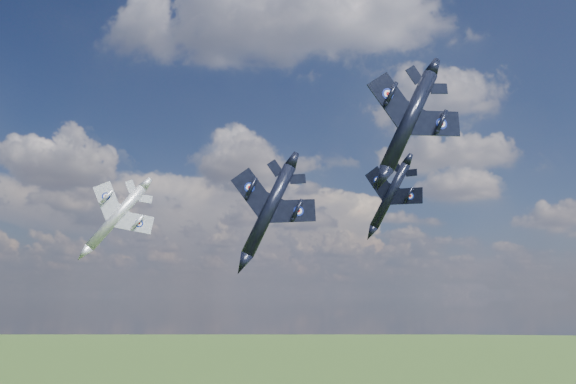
% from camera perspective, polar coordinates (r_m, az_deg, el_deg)
% --- Properties ---
extents(jet_lead_navy, '(15.47, 18.79, 8.16)m').
position_cam_1_polar(jet_lead_navy, '(68.15, -1.95, -1.82)').
color(jet_lead_navy, black).
extents(jet_right_navy, '(13.81, 16.14, 6.91)m').
position_cam_1_polar(jet_right_navy, '(50.74, 12.20, 7.12)').
color(jet_right_navy, black).
extents(jet_high_navy, '(15.81, 18.29, 8.27)m').
position_cam_1_polar(jet_high_navy, '(90.45, 10.32, -0.35)').
color(jet_high_navy, black).
extents(jet_left_silver, '(14.54, 17.67, 9.26)m').
position_cam_1_polar(jet_left_silver, '(83.74, -17.04, -2.44)').
color(jet_left_silver, '#9DA0A8').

